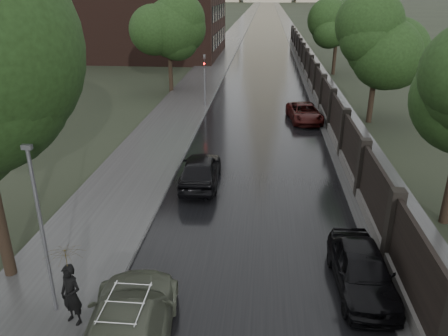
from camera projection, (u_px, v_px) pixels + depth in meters
road at (267, 9)px, 185.35m from camera, size 8.00×420.00×0.02m
sidewalk_left at (253, 9)px, 185.84m from camera, size 4.00×420.00×0.16m
verge_right at (280, 9)px, 184.87m from camera, size 3.00×420.00×0.08m
fence_right at (313, 79)px, 39.25m from camera, size 0.45×75.72×2.70m
tree_left_far at (169, 31)px, 36.86m from camera, size 4.25×4.25×7.39m
tree_right_b at (378, 48)px, 28.28m from camera, size 4.08×4.08×7.01m
tree_right_c at (337, 26)px, 44.84m from camera, size 4.08×4.08×7.01m
lamp_post at (43, 233)px, 11.41m from camera, size 0.25×0.12×5.11m
traffic_light at (205, 76)px, 33.03m from camera, size 0.16×0.32×4.00m
volga_sedan at (128, 329)px, 10.78m from camera, size 2.81×5.62×1.57m
hatchback_left at (200, 170)px, 20.35m from camera, size 1.90×4.43×1.49m
car_right_near at (362, 269)px, 13.22m from camera, size 1.82×4.15×1.39m
car_right_far at (305, 113)px, 30.14m from camera, size 2.56×4.59×1.21m
pedestrian_umbrella at (66, 264)px, 11.21m from camera, size 1.36×1.37×2.80m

